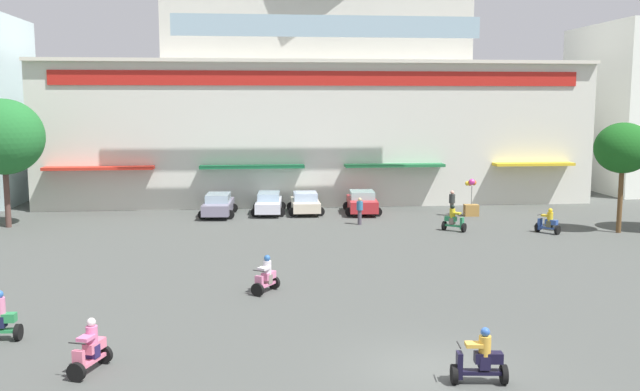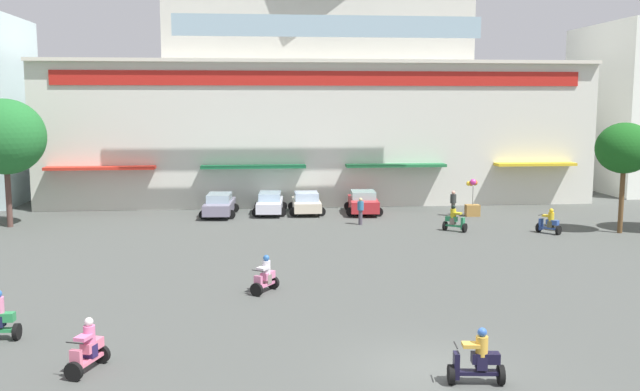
# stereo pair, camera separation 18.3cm
# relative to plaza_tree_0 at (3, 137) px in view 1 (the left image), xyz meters

# --- Properties ---
(ground_plane) EXTENTS (128.00, 128.00, 0.00)m
(ground_plane) POSITION_rel_plaza_tree_0_xyz_m (19.21, -11.24, -5.33)
(ground_plane) COLOR #484B48
(colonial_building) EXTENTS (39.46, 14.75, 19.06)m
(colonial_building) POSITION_rel_plaza_tree_0_xyz_m (19.21, 11.11, 2.67)
(colonial_building) COLOR silver
(colonial_building) RESTS_ON ground
(plaza_tree_0) EXTENTS (4.67, 4.08, 7.56)m
(plaza_tree_0) POSITION_rel_plaza_tree_0_xyz_m (0.00, 0.00, 0.00)
(plaza_tree_0) COLOR brown
(plaza_tree_0) RESTS_ON ground
(plaza_tree_1) EXTENTS (3.23, 2.76, 6.23)m
(plaza_tree_1) POSITION_rel_plaza_tree_0_xyz_m (35.04, -5.27, -0.55)
(plaza_tree_1) COLOR brown
(plaza_tree_1) RESTS_ON ground
(parked_car_0) EXTENTS (2.49, 4.50, 1.46)m
(parked_car_0) POSITION_rel_plaza_tree_0_xyz_m (12.19, 2.89, -4.59)
(parked_car_0) COLOR gray
(parked_car_0) RESTS_ON ground
(parked_car_1) EXTENTS (2.42, 4.44, 1.42)m
(parked_car_1) POSITION_rel_plaza_tree_0_xyz_m (15.48, 3.47, -4.61)
(parked_car_1) COLOR silver
(parked_car_1) RESTS_ON ground
(parked_car_2) EXTENTS (2.40, 3.87, 1.42)m
(parked_car_2) POSITION_rel_plaza_tree_0_xyz_m (17.88, 3.31, -4.61)
(parked_car_2) COLOR beige
(parked_car_2) RESTS_ON ground
(parked_car_3) EXTENTS (2.60, 4.19, 1.50)m
(parked_car_3) POSITION_rel_plaza_tree_0_xyz_m (21.63, 2.94, -4.57)
(parked_car_3) COLOR #B4272C
(parked_car_3) RESTS_ON ground
(scooter_rider_1) EXTENTS (1.37, 1.24, 1.53)m
(scooter_rider_1) POSITION_rel_plaza_tree_0_xyz_m (25.85, -3.89, -4.70)
(scooter_rider_1) COLOR black
(scooter_rider_1) RESTS_ON ground
(scooter_rider_2) EXTENTS (1.24, 1.37, 1.44)m
(scooter_rider_2) POSITION_rel_plaza_tree_0_xyz_m (30.96, -5.08, -4.73)
(scooter_rider_2) COLOR black
(scooter_rider_2) RESTS_ON ground
(scooter_rider_3) EXTENTS (1.50, 0.69, 1.54)m
(scooter_rider_3) POSITION_rel_plaza_tree_0_xyz_m (20.21, -25.24, -4.69)
(scooter_rider_3) COLOR black
(scooter_rider_3) RESTS_ON ground
(scooter_rider_4) EXTENTS (1.17, 1.39, 1.48)m
(scooter_rider_4) POSITION_rel_plaza_tree_0_xyz_m (14.82, -15.80, -4.73)
(scooter_rider_4) COLOR black
(scooter_rider_4) RESTS_ON ground
(scooter_rider_5) EXTENTS (0.99, 1.57, 1.50)m
(scooter_rider_5) POSITION_rel_plaza_tree_0_xyz_m (9.83, -23.37, -4.72)
(scooter_rider_5) COLOR black
(scooter_rider_5) RESTS_ON ground
(pedestrian_0) EXTENTS (0.49, 0.49, 1.64)m
(pedestrian_0) POSITION_rel_plaza_tree_0_xyz_m (20.82, -1.22, -4.40)
(pedestrian_0) COLOR #49424E
(pedestrian_0) RESTS_ON ground
(pedestrian_1) EXTENTS (0.54, 0.54, 1.65)m
(pedestrian_1) POSITION_rel_plaza_tree_0_xyz_m (27.29, 1.37, -4.40)
(pedestrian_1) COLOR #4D453D
(pedestrian_1) RESTS_ON ground
(balloon_vendor_cart) EXTENTS (0.92, 0.72, 2.45)m
(balloon_vendor_cart) POSITION_rel_plaza_tree_0_xyz_m (28.52, 1.20, -4.23)
(balloon_vendor_cart) COLOR #A27739
(balloon_vendor_cart) RESTS_ON ground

